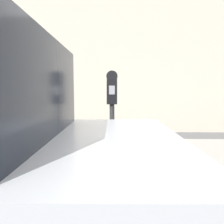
# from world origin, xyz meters

# --- Properties ---
(sidewalk) EXTENTS (24.00, 2.80, 0.10)m
(sidewalk) POSITION_xyz_m (0.00, 2.20, 0.05)
(sidewalk) COLOR #ADAAA3
(sidewalk) RESTS_ON ground_plane
(building_facade) EXTENTS (24.00, 0.30, 6.97)m
(building_facade) POSITION_xyz_m (0.00, 5.19, 3.49)
(building_facade) COLOR beige
(building_facade) RESTS_ON ground_plane
(parking_meter) EXTENTS (0.17, 0.15, 1.60)m
(parking_meter) POSITION_xyz_m (-0.08, 1.25, 1.16)
(parking_meter) COLOR #2D2D30
(parking_meter) RESTS_ON sidewalk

